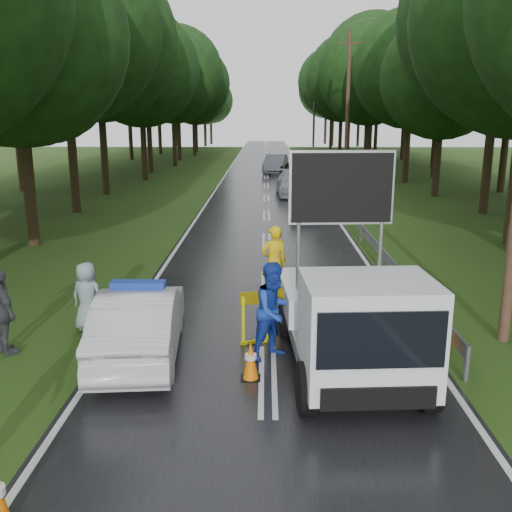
{
  "coord_description": "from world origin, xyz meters",
  "views": [
    {
      "loc": [
        -0.06,
        -9.85,
        4.84
      ],
      "look_at": [
        -0.29,
        4.42,
        1.3
      ],
      "focal_mm": 40.0,
      "sensor_mm": 36.0,
      "label": 1
    }
  ],
  "objects_px": {
    "queue_car_first": "(306,201)",
    "officer": "(274,262)",
    "queue_car_third": "(297,172)",
    "civilian": "(275,311)",
    "queue_car_second": "(294,183)",
    "queue_car_fourth": "(276,164)",
    "police_sedan": "(140,322)",
    "barrier": "(304,299)",
    "work_truck": "(351,319)"
  },
  "relations": [
    {
      "from": "civilian",
      "to": "queue_car_first",
      "type": "bearing_deg",
      "value": 45.06
    },
    {
      "from": "work_truck",
      "to": "barrier",
      "type": "relative_size",
      "value": 1.91
    },
    {
      "from": "queue_car_second",
      "to": "work_truck",
      "type": "bearing_deg",
      "value": -93.11
    },
    {
      "from": "police_sedan",
      "to": "queue_car_second",
      "type": "height_order",
      "value": "police_sedan"
    },
    {
      "from": "queue_car_second",
      "to": "queue_car_fourth",
      "type": "bearing_deg",
      "value": 90.87
    },
    {
      "from": "work_truck",
      "to": "queue_car_third",
      "type": "height_order",
      "value": "work_truck"
    },
    {
      "from": "police_sedan",
      "to": "civilian",
      "type": "bearing_deg",
      "value": 174.47
    },
    {
      "from": "barrier",
      "to": "officer",
      "type": "xyz_separation_m",
      "value": [
        -0.61,
        2.94,
        0.08
      ]
    },
    {
      "from": "police_sedan",
      "to": "queue_car_fourth",
      "type": "xyz_separation_m",
      "value": [
        3.41,
        37.86,
        0.06
      ]
    },
    {
      "from": "police_sedan",
      "to": "queue_car_fourth",
      "type": "bearing_deg",
      "value": -100.19
    },
    {
      "from": "queue_car_first",
      "to": "queue_car_second",
      "type": "bearing_deg",
      "value": 94.86
    },
    {
      "from": "work_truck",
      "to": "civilian",
      "type": "height_order",
      "value": "work_truck"
    },
    {
      "from": "police_sedan",
      "to": "queue_car_fourth",
      "type": "relative_size",
      "value": 0.94
    },
    {
      "from": "queue_car_first",
      "to": "queue_car_second",
      "type": "distance_m",
      "value": 7.0
    },
    {
      "from": "queue_car_second",
      "to": "queue_car_third",
      "type": "height_order",
      "value": "queue_car_second"
    },
    {
      "from": "work_truck",
      "to": "queue_car_first",
      "type": "relative_size",
      "value": 1.32
    },
    {
      "from": "queue_car_first",
      "to": "civilian",
      "type": "bearing_deg",
      "value": -93.54
    },
    {
      "from": "officer",
      "to": "queue_car_first",
      "type": "height_order",
      "value": "officer"
    },
    {
      "from": "work_truck",
      "to": "barrier",
      "type": "height_order",
      "value": "work_truck"
    },
    {
      "from": "police_sedan",
      "to": "officer",
      "type": "bearing_deg",
      "value": -130.37
    },
    {
      "from": "civilian",
      "to": "queue_car_third",
      "type": "distance_m",
      "value": 31.96
    },
    {
      "from": "queue_car_first",
      "to": "queue_car_fourth",
      "type": "height_order",
      "value": "queue_car_fourth"
    },
    {
      "from": "officer",
      "to": "queue_car_fourth",
      "type": "distance_m",
      "value": 33.93
    },
    {
      "from": "officer",
      "to": "queue_car_first",
      "type": "bearing_deg",
      "value": -114.77
    },
    {
      "from": "police_sedan",
      "to": "officer",
      "type": "relative_size",
      "value": 2.27
    },
    {
      "from": "police_sedan",
      "to": "queue_car_first",
      "type": "distance_m",
      "value": 17.89
    },
    {
      "from": "queue_car_second",
      "to": "queue_car_third",
      "type": "relative_size",
      "value": 0.99
    },
    {
      "from": "queue_car_first",
      "to": "officer",
      "type": "bearing_deg",
      "value": -95.1
    },
    {
      "from": "police_sedan",
      "to": "officer",
      "type": "distance_m",
      "value": 4.84
    },
    {
      "from": "barrier",
      "to": "queue_car_first",
      "type": "bearing_deg",
      "value": 67.41
    },
    {
      "from": "barrier",
      "to": "queue_car_first",
      "type": "xyz_separation_m",
      "value": [
        1.17,
        16.3,
        -0.23
      ]
    },
    {
      "from": "barrier",
      "to": "officer",
      "type": "bearing_deg",
      "value": 83.32
    },
    {
      "from": "police_sedan",
      "to": "queue_car_first",
      "type": "height_order",
      "value": "police_sedan"
    },
    {
      "from": "queue_car_first",
      "to": "queue_car_second",
      "type": "relative_size",
      "value": 0.8
    },
    {
      "from": "officer",
      "to": "queue_car_second",
      "type": "xyz_separation_m",
      "value": [
        1.5,
        20.35,
        -0.26
      ]
    },
    {
      "from": "queue_car_second",
      "to": "queue_car_fourth",
      "type": "xyz_separation_m",
      "value": [
        -0.88,
        13.57,
        0.06
      ]
    },
    {
      "from": "queue_car_third",
      "to": "civilian",
      "type": "bearing_deg",
      "value": -94.9
    },
    {
      "from": "police_sedan",
      "to": "civilian",
      "type": "height_order",
      "value": "civilian"
    },
    {
      "from": "work_truck",
      "to": "queue_car_fourth",
      "type": "distance_m",
      "value": 38.64
    },
    {
      "from": "queue_car_first",
      "to": "queue_car_fourth",
      "type": "bearing_deg",
      "value": 95.76
    },
    {
      "from": "barrier",
      "to": "queue_car_third",
      "type": "xyz_separation_m",
      "value": [
        1.48,
        30.86,
        -0.21
      ]
    },
    {
      "from": "officer",
      "to": "civilian",
      "type": "relative_size",
      "value": 0.99
    },
    {
      "from": "barrier",
      "to": "queue_car_first",
      "type": "height_order",
      "value": "queue_car_first"
    },
    {
      "from": "police_sedan",
      "to": "barrier",
      "type": "relative_size",
      "value": 1.63
    },
    {
      "from": "police_sedan",
      "to": "queue_car_third",
      "type": "relative_size",
      "value": 0.89
    },
    {
      "from": "barrier",
      "to": "civilian",
      "type": "distance_m",
      "value": 1.22
    },
    {
      "from": "police_sedan",
      "to": "queue_car_first",
      "type": "xyz_separation_m",
      "value": [
        4.57,
        17.29,
        -0.05
      ]
    },
    {
      "from": "police_sedan",
      "to": "barrier",
      "type": "xyz_separation_m",
      "value": [
        3.41,
        1.0,
        0.18
      ]
    },
    {
      "from": "officer",
      "to": "queue_car_second",
      "type": "distance_m",
      "value": 20.4
    },
    {
      "from": "queue_car_third",
      "to": "barrier",
      "type": "bearing_deg",
      "value": -93.8
    }
  ]
}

